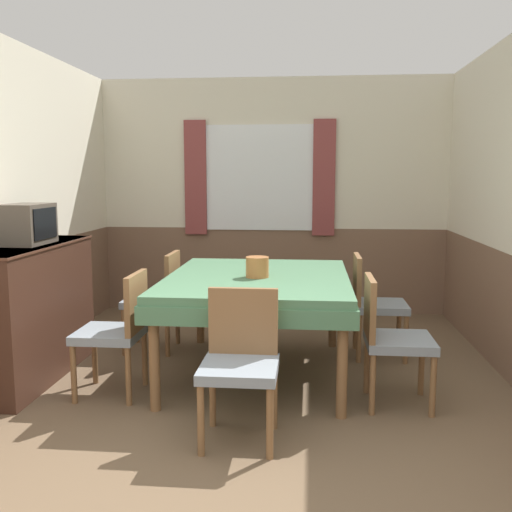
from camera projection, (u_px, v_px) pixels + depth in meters
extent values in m
cube|color=silver|center=(273.00, 154.00, 6.31)|extent=(4.23, 0.05, 1.65)
cube|color=brown|center=(272.00, 270.00, 6.49)|extent=(4.23, 0.05, 0.95)
cube|color=white|center=(259.00, 178.00, 6.33)|extent=(1.28, 0.01, 1.16)
cube|color=brown|center=(195.00, 178.00, 6.37)|extent=(0.24, 0.03, 1.27)
cube|color=brown|center=(324.00, 178.00, 6.24)|extent=(0.24, 0.03, 1.27)
cube|color=silver|center=(8.00, 145.00, 4.46)|extent=(0.05, 4.47, 1.65)
cube|color=brown|center=(18.00, 307.00, 4.64)|extent=(0.05, 4.47, 0.95)
cube|color=brown|center=(511.00, 318.00, 4.28)|extent=(0.05, 4.47, 0.95)
cube|color=#4C7A56|center=(258.00, 279.00, 4.37)|extent=(1.37, 1.72, 0.06)
cube|color=#4C7A56|center=(258.00, 291.00, 4.38)|extent=(1.40, 1.75, 0.12)
cylinder|color=brown|center=(154.00, 358.00, 3.71)|extent=(0.07, 0.07, 0.72)
cylinder|color=brown|center=(342.00, 363.00, 3.60)|extent=(0.07, 0.07, 0.72)
cylinder|color=brown|center=(200.00, 304.00, 5.25)|extent=(0.07, 0.07, 0.72)
cylinder|color=brown|center=(333.00, 307.00, 5.14)|extent=(0.07, 0.07, 0.72)
cylinder|color=brown|center=(124.00, 332.00, 4.89)|extent=(0.04, 0.04, 0.41)
cylinder|color=brown|center=(137.00, 321.00, 5.26)|extent=(0.04, 0.04, 0.41)
cylinder|color=brown|center=(167.00, 333.00, 4.85)|extent=(0.04, 0.04, 0.41)
cylinder|color=brown|center=(178.00, 322.00, 5.23)|extent=(0.04, 0.04, 0.41)
cube|color=gray|center=(151.00, 301.00, 5.03)|extent=(0.44, 0.44, 0.06)
cube|color=brown|center=(173.00, 276.00, 4.98)|extent=(0.04, 0.42, 0.40)
cylinder|color=brown|center=(74.00, 374.00, 3.85)|extent=(0.04, 0.04, 0.41)
cylinder|color=brown|center=(95.00, 357.00, 4.23)|extent=(0.04, 0.04, 0.41)
cylinder|color=brown|center=(128.00, 376.00, 3.82)|extent=(0.04, 0.04, 0.41)
cylinder|color=brown|center=(145.00, 358.00, 4.19)|extent=(0.04, 0.04, 0.41)
cube|color=gray|center=(110.00, 334.00, 3.99)|extent=(0.44, 0.44, 0.06)
cube|color=brown|center=(136.00, 302.00, 3.94)|extent=(0.04, 0.42, 0.40)
cylinder|color=brown|center=(421.00, 367.00, 4.00)|extent=(0.04, 0.04, 0.41)
cylinder|color=brown|center=(433.00, 386.00, 3.63)|extent=(0.04, 0.04, 0.41)
cylinder|color=brown|center=(367.00, 365.00, 4.04)|extent=(0.04, 0.04, 0.41)
cylinder|color=brown|center=(372.00, 384.00, 3.67)|extent=(0.04, 0.04, 0.41)
cube|color=gray|center=(399.00, 342.00, 3.80)|extent=(0.44, 0.44, 0.06)
cube|color=brown|center=(370.00, 307.00, 3.79)|extent=(0.04, 0.42, 0.40)
cylinder|color=brown|center=(270.00, 423.00, 3.09)|extent=(0.04, 0.04, 0.41)
cylinder|color=brown|center=(201.00, 420.00, 3.13)|extent=(0.04, 0.04, 0.41)
cylinder|color=brown|center=(274.00, 397.00, 3.46)|extent=(0.04, 0.04, 0.41)
cylinder|color=brown|center=(213.00, 394.00, 3.50)|extent=(0.04, 0.04, 0.41)
cube|color=gray|center=(239.00, 369.00, 3.26)|extent=(0.44, 0.44, 0.06)
cube|color=brown|center=(243.00, 321.00, 3.43)|extent=(0.42, 0.04, 0.40)
cylinder|color=brown|center=(399.00, 327.00, 5.04)|extent=(0.04, 0.04, 0.41)
cylinder|color=brown|center=(406.00, 340.00, 4.67)|extent=(0.04, 0.04, 0.41)
cylinder|color=brown|center=(355.00, 326.00, 5.08)|extent=(0.04, 0.04, 0.41)
cylinder|color=brown|center=(359.00, 338.00, 4.70)|extent=(0.04, 0.04, 0.41)
cube|color=gray|center=(380.00, 306.00, 4.84)|extent=(0.44, 0.44, 0.06)
cube|color=brown|center=(357.00, 279.00, 4.82)|extent=(0.04, 0.42, 0.40)
cube|color=#3D2319|center=(31.00, 312.00, 4.31)|extent=(0.44, 1.37, 1.03)
cube|color=#4C2C1F|center=(27.00, 246.00, 4.24)|extent=(0.46, 1.39, 0.02)
cube|color=#51473D|center=(27.00, 224.00, 4.26)|extent=(0.28, 0.44, 0.30)
cube|color=black|center=(45.00, 223.00, 4.24)|extent=(0.01, 0.36, 0.23)
cylinder|color=#B26B38|center=(257.00, 267.00, 4.28)|extent=(0.17, 0.17, 0.15)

